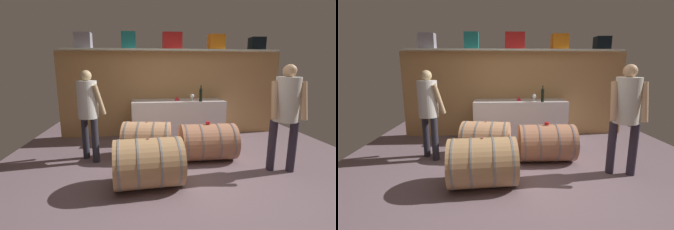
% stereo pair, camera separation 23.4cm
% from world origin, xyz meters
% --- Properties ---
extents(ground_plane, '(6.26, 7.99, 0.02)m').
position_xyz_m(ground_plane, '(0.00, 0.60, -0.01)').
color(ground_plane, '#6D5860').
extents(back_wall_panel, '(5.06, 0.10, 1.92)m').
position_xyz_m(back_wall_panel, '(0.00, 2.40, 0.96)').
color(back_wall_panel, tan).
rests_on(back_wall_panel, ground).
extents(high_shelf_board, '(4.66, 0.40, 0.03)m').
position_xyz_m(high_shelf_board, '(0.00, 2.25, 1.93)').
color(high_shelf_board, silver).
rests_on(high_shelf_board, back_wall_panel).
extents(toolcase_grey, '(0.33, 0.22, 0.32)m').
position_xyz_m(toolcase_grey, '(-1.88, 2.25, 2.11)').
color(toolcase_grey, gray).
rests_on(toolcase_grey, high_shelf_board).
extents(toolcase_teal, '(0.30, 0.24, 0.35)m').
position_xyz_m(toolcase_teal, '(-0.96, 2.25, 2.12)').
color(toolcase_teal, '#1B7978').
rests_on(toolcase_teal, high_shelf_board).
extents(toolcase_red, '(0.42, 0.21, 0.35)m').
position_xyz_m(toolcase_red, '(-0.03, 2.25, 2.12)').
color(toolcase_red, red).
rests_on(toolcase_red, high_shelf_board).
extents(toolcase_orange, '(0.34, 0.27, 0.32)m').
position_xyz_m(toolcase_orange, '(0.95, 2.25, 2.11)').
color(toolcase_orange, orange).
rests_on(toolcase_orange, high_shelf_board).
extents(toolcase_black, '(0.33, 0.32, 0.27)m').
position_xyz_m(toolcase_black, '(1.89, 2.25, 2.09)').
color(toolcase_black, black).
rests_on(toolcase_black, high_shelf_board).
extents(work_cabinet, '(1.98, 0.63, 0.87)m').
position_xyz_m(work_cabinet, '(0.07, 2.02, 0.43)').
color(work_cabinet, silver).
rests_on(work_cabinet, ground).
extents(wine_bottle_dark, '(0.06, 0.06, 0.34)m').
position_xyz_m(wine_bottle_dark, '(0.51, 1.78, 1.02)').
color(wine_bottle_dark, black).
rests_on(wine_bottle_dark, work_cabinet).
extents(wine_glass, '(0.08, 0.08, 0.15)m').
position_xyz_m(wine_glass, '(0.35, 1.87, 0.97)').
color(wine_glass, white).
rests_on(wine_glass, work_cabinet).
extents(red_funnel, '(0.11, 0.11, 0.09)m').
position_xyz_m(red_funnel, '(0.05, 1.99, 0.91)').
color(red_funnel, red).
rests_on(red_funnel, work_cabinet).
extents(wine_barrel_near, '(0.93, 0.64, 0.64)m').
position_xyz_m(wine_barrel_near, '(0.39, 0.78, 0.32)').
color(wine_barrel_near, '#AF7354').
rests_on(wine_barrel_near, ground).
extents(wine_barrel_far, '(0.93, 0.72, 0.67)m').
position_xyz_m(wine_barrel_far, '(-0.64, -0.03, 0.33)').
color(wine_barrel_far, tan).
rests_on(wine_barrel_far, ground).
extents(wine_barrel_flank, '(0.91, 0.75, 0.65)m').
position_xyz_m(wine_barrel_flank, '(-0.63, 0.98, 0.32)').
color(wine_barrel_flank, tan).
rests_on(wine_barrel_flank, ground).
extents(tasting_cup, '(0.07, 0.07, 0.04)m').
position_xyz_m(tasting_cup, '(0.39, 0.78, 0.65)').
color(tasting_cup, red).
rests_on(tasting_cup, wine_barrel_near).
extents(winemaker_pouring, '(0.47, 0.46, 1.52)m').
position_xyz_m(winemaker_pouring, '(-1.59, 0.99, 0.94)').
color(winemaker_pouring, '#282832').
rests_on(winemaker_pouring, ground).
extents(visitor_tasting, '(0.52, 0.44, 1.61)m').
position_xyz_m(visitor_tasting, '(1.39, 0.22, 0.99)').
color(visitor_tasting, '#2E2735').
rests_on(visitor_tasting, ground).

